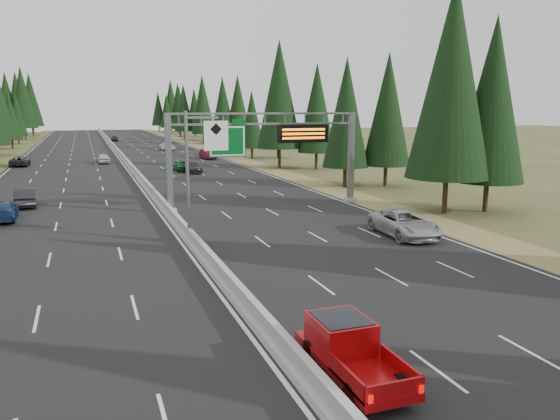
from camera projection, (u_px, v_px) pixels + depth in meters
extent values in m
cube|color=black|center=(124.00, 161.00, 84.75)|extent=(32.00, 260.00, 0.08)
cube|color=olive|center=(235.00, 158.00, 90.67)|extent=(3.60, 260.00, 0.06)
cube|color=gray|center=(124.00, 160.00, 84.71)|extent=(0.70, 260.00, 0.30)
cube|color=gray|center=(124.00, 158.00, 84.64)|extent=(0.30, 260.00, 0.60)
cube|color=slate|center=(169.00, 163.00, 42.52)|extent=(0.45, 0.45, 7.80)
cube|color=gray|center=(171.00, 211.00, 43.21)|extent=(0.90, 0.90, 0.30)
cube|color=slate|center=(351.00, 157.00, 47.78)|extent=(0.45, 0.45, 7.80)
cube|color=gray|center=(350.00, 199.00, 48.47)|extent=(0.90, 0.90, 0.30)
cube|color=slate|center=(265.00, 113.00, 44.44)|extent=(15.85, 0.35, 0.16)
cube|color=slate|center=(265.00, 124.00, 44.60)|extent=(15.85, 0.35, 0.16)
cube|color=#054C19|center=(227.00, 141.00, 43.53)|extent=(3.00, 0.10, 2.50)
cube|color=silver|center=(227.00, 141.00, 43.47)|extent=(2.85, 0.02, 2.35)
cube|color=#054C19|center=(239.00, 122.00, 43.58)|extent=(1.10, 0.10, 0.45)
cube|color=black|center=(303.00, 134.00, 45.55)|extent=(4.50, 0.40, 1.50)
cube|color=orange|center=(304.00, 129.00, 45.28)|extent=(3.80, 0.02, 0.18)
cube|color=orange|center=(304.00, 134.00, 45.34)|extent=(3.80, 0.02, 0.18)
cube|color=orange|center=(304.00, 138.00, 45.41)|extent=(3.80, 0.02, 0.18)
cylinder|color=slate|center=(188.00, 178.00, 33.13)|extent=(0.20, 0.20, 8.00)
cube|color=gray|center=(189.00, 240.00, 33.85)|extent=(0.50, 0.50, 0.20)
cube|color=slate|center=(202.00, 117.00, 32.80)|extent=(2.00, 0.15, 0.15)
cube|color=silver|center=(216.00, 136.00, 33.16)|extent=(1.50, 0.06, 1.80)
cylinder|color=black|center=(445.00, 196.00, 43.02)|extent=(0.40, 0.40, 2.87)
cone|color=black|center=(452.00, 79.00, 41.37)|extent=(6.45, 6.45, 15.05)
cylinder|color=black|center=(486.00, 197.00, 43.81)|extent=(0.40, 0.40, 2.45)
cone|color=black|center=(493.00, 100.00, 42.40)|extent=(5.50, 5.50, 12.84)
cylinder|color=black|center=(345.00, 177.00, 57.47)|extent=(0.40, 0.40, 2.14)
cone|color=black|center=(346.00, 113.00, 56.24)|extent=(4.82, 4.82, 11.25)
cylinder|color=black|center=(385.00, 176.00, 58.25)|extent=(0.40, 0.40, 2.24)
cone|color=black|center=(388.00, 109.00, 56.96)|extent=(5.03, 5.03, 11.74)
cylinder|color=black|center=(279.00, 158.00, 75.49)|extent=(0.40, 0.40, 2.77)
cone|color=black|center=(279.00, 94.00, 73.89)|extent=(6.24, 6.24, 14.56)
cylinder|color=black|center=(316.00, 161.00, 74.63)|extent=(0.40, 0.40, 2.27)
cone|color=black|center=(317.00, 108.00, 73.32)|extent=(5.12, 5.12, 11.94)
cylinder|color=black|center=(252.00, 153.00, 89.65)|extent=(0.40, 0.40, 1.78)
cone|color=black|center=(252.00, 119.00, 88.62)|extent=(4.00, 4.00, 9.33)
cylinder|color=black|center=(278.00, 152.00, 91.24)|extent=(0.40, 0.40, 1.86)
cone|color=black|center=(278.00, 117.00, 90.17)|extent=(4.19, 4.19, 9.79)
cylinder|color=black|center=(223.00, 144.00, 107.63)|extent=(0.40, 0.40, 2.28)
cone|color=black|center=(223.00, 108.00, 106.31)|extent=(5.14, 5.14, 11.99)
cylinder|color=black|center=(238.00, 144.00, 107.90)|extent=(0.40, 0.40, 2.34)
cone|color=black|center=(238.00, 107.00, 106.55)|extent=(5.26, 5.26, 12.28)
cylinder|color=black|center=(204.00, 139.00, 125.97)|extent=(0.40, 0.40, 2.38)
cone|color=black|center=(203.00, 106.00, 124.60)|extent=(5.35, 5.35, 12.48)
cylinder|color=black|center=(223.00, 139.00, 127.14)|extent=(0.40, 0.40, 2.31)
cone|color=black|center=(222.00, 107.00, 125.81)|extent=(5.20, 5.20, 12.13)
cylinder|color=black|center=(185.00, 136.00, 141.43)|extent=(0.40, 0.40, 2.29)
cone|color=black|center=(184.00, 108.00, 140.11)|extent=(5.16, 5.16, 12.04)
cylinder|color=black|center=(203.00, 135.00, 140.01)|extent=(0.40, 0.40, 2.64)
cone|color=black|center=(203.00, 103.00, 138.49)|extent=(5.95, 5.95, 13.88)
cylinder|color=black|center=(180.00, 133.00, 157.42)|extent=(0.40, 0.40, 2.29)
cone|color=black|center=(180.00, 108.00, 156.10)|extent=(5.15, 5.15, 12.01)
cylinder|color=black|center=(195.00, 133.00, 157.80)|extent=(0.40, 0.40, 2.23)
cone|color=black|center=(194.00, 108.00, 156.52)|extent=(5.02, 5.02, 11.71)
cylinder|color=black|center=(167.00, 131.00, 174.77)|extent=(0.40, 0.40, 2.03)
cone|color=black|center=(167.00, 111.00, 173.60)|extent=(4.57, 4.57, 10.67)
cylinder|color=black|center=(179.00, 130.00, 176.64)|extent=(0.40, 0.40, 2.60)
cone|color=black|center=(178.00, 104.00, 175.14)|extent=(5.85, 5.85, 13.65)
cylinder|color=black|center=(159.00, 129.00, 190.71)|extent=(0.40, 0.40, 2.20)
cone|color=black|center=(158.00, 109.00, 189.44)|extent=(4.96, 4.96, 11.57)
cylinder|color=black|center=(172.00, 128.00, 189.78)|extent=(0.40, 0.40, 2.88)
cone|color=black|center=(171.00, 101.00, 188.12)|extent=(6.48, 6.48, 15.12)
cylinder|color=black|center=(13.00, 144.00, 111.28)|extent=(0.40, 0.40, 1.85)
cone|color=black|center=(10.00, 116.00, 110.21)|extent=(4.15, 4.15, 9.69)
cylinder|color=black|center=(19.00, 140.00, 126.16)|extent=(0.40, 0.40, 1.90)
cone|color=black|center=(16.00, 114.00, 125.07)|extent=(4.28, 4.28, 9.99)
cylinder|color=black|center=(3.00, 139.00, 124.84)|extent=(0.40, 0.40, 2.50)
cylinder|color=black|center=(25.00, 134.00, 143.65)|extent=(0.40, 0.40, 3.03)
cone|color=black|center=(22.00, 97.00, 141.91)|extent=(6.83, 6.83, 15.93)
cylinder|color=black|center=(10.00, 134.00, 143.56)|extent=(0.40, 0.40, 2.82)
cone|color=black|center=(7.00, 100.00, 141.93)|extent=(6.33, 6.33, 14.78)
cylinder|color=black|center=(33.00, 131.00, 160.33)|extent=(0.40, 0.40, 2.95)
cone|color=black|center=(30.00, 99.00, 158.63)|extent=(6.63, 6.63, 15.48)
cylinder|color=black|center=(20.00, 131.00, 161.11)|extent=(0.40, 0.40, 3.02)
cone|color=black|center=(17.00, 98.00, 159.37)|extent=(6.80, 6.80, 15.86)
cylinder|color=black|center=(34.00, 129.00, 177.25)|extent=(0.40, 0.40, 2.87)
cone|color=black|center=(31.00, 101.00, 175.60)|extent=(6.46, 6.46, 15.07)
cylinder|color=black|center=(22.00, 129.00, 176.23)|extent=(0.40, 0.40, 2.84)
cone|color=black|center=(19.00, 101.00, 174.59)|extent=(6.39, 6.39, 14.91)
imported|color=#A6A7AB|center=(404.00, 224.00, 35.17)|extent=(3.04, 6.06, 1.65)
cylinder|color=black|center=(353.00, 395.00, 15.05)|extent=(0.27, 0.72, 0.72)
cylinder|color=black|center=(401.00, 386.00, 15.56)|extent=(0.27, 0.72, 0.72)
cylinder|color=black|center=(311.00, 351.00, 17.81)|extent=(0.27, 0.72, 0.72)
cylinder|color=black|center=(353.00, 344.00, 18.32)|extent=(0.27, 0.72, 0.72)
cube|color=#96090C|center=(352.00, 362.00, 16.70)|extent=(1.81, 5.06, 0.27)
cube|color=#96090C|center=(341.00, 333.00, 17.34)|extent=(1.72, 1.99, 0.99)
cube|color=black|center=(341.00, 325.00, 17.29)|extent=(1.54, 1.72, 0.50)
cube|color=#96090C|center=(347.00, 378.00, 15.11)|extent=(0.09, 2.17, 0.54)
cube|color=#96090C|center=(401.00, 368.00, 15.68)|extent=(0.09, 2.17, 0.54)
cube|color=#96090C|center=(395.00, 391.00, 14.39)|extent=(1.81, 0.09, 0.54)
imported|color=#155E25|center=(181.00, 165.00, 71.82)|extent=(1.75, 4.12, 1.39)
imported|color=#570C1B|center=(208.00, 154.00, 88.31)|extent=(2.14, 4.88, 1.56)
imported|color=black|center=(192.00, 167.00, 69.65)|extent=(2.26, 4.85, 1.37)
imported|color=silver|center=(167.00, 147.00, 106.31)|extent=(2.59, 5.38, 1.48)
imported|color=black|center=(114.00, 138.00, 135.96)|extent=(1.86, 4.09, 1.36)
imported|color=black|center=(25.00, 197.00, 45.78)|extent=(2.05, 4.82, 1.54)
imported|color=navy|center=(1.00, 211.00, 40.07)|extent=(2.22, 5.13, 1.47)
imported|color=#BBBBBB|center=(103.00, 158.00, 81.42)|extent=(2.06, 4.49, 1.49)
imported|color=#232326|center=(20.00, 161.00, 77.40)|extent=(2.55, 5.19, 1.42)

